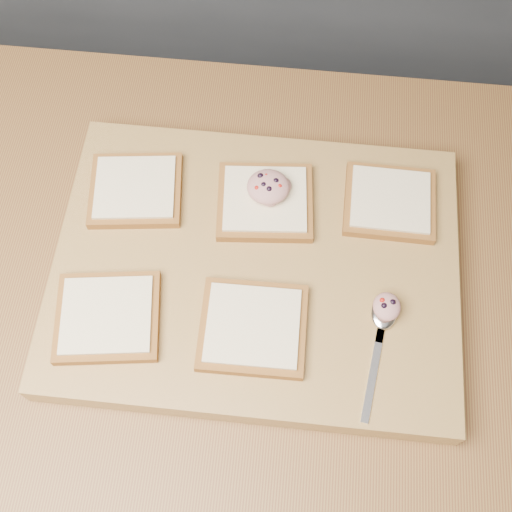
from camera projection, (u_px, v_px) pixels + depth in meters
The scene contains 11 objects.
ground at pixel (255, 441), 1.61m from camera, with size 4.00×4.00×0.00m, color #515459.
island_counter at pixel (255, 399), 1.20m from camera, with size 2.00×0.80×0.90m.
cutting_board at pixel (256, 269), 0.80m from camera, with size 0.49×0.38×0.04m, color #AC8549.
bread_far_left at pixel (136, 190), 0.82m from camera, with size 0.13×0.12×0.02m.
bread_far_center at pixel (265, 201), 0.81m from camera, with size 0.13×0.12×0.02m.
bread_far_right at pixel (390, 202), 0.81m from camera, with size 0.11×0.11×0.02m.
bread_near_left at pixel (108, 317), 0.74m from camera, with size 0.13×0.12×0.02m.
bread_near_center at pixel (253, 327), 0.74m from camera, with size 0.12×0.11×0.02m.
tuna_salad_dollop at pixel (268, 187), 0.79m from camera, with size 0.05×0.05×0.03m.
spoon at pixel (383, 320), 0.75m from camera, with size 0.04×0.16×0.01m.
spoon_salad at pixel (387, 306), 0.74m from camera, with size 0.03×0.04×0.02m.
Camera 1 is at (0.03, -0.27, 1.65)m, focal length 45.00 mm.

